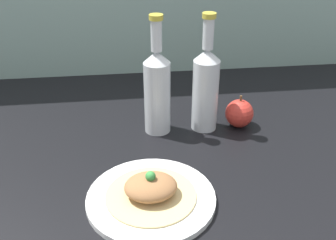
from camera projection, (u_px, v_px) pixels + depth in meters
ground_plane at (171, 162)px, 95.20cm from camera, size 180.00×110.00×4.00cm
plate at (151, 198)px, 79.40cm from camera, size 26.20×26.20×1.52cm
plated_food at (151, 189)px, 78.26cm from camera, size 18.40×18.40×6.02cm
cider_bottle_left at (157, 89)px, 98.58cm from camera, size 6.73×6.73×30.61cm
cider_bottle_right at (206, 86)px, 99.88cm from camera, size 6.73×6.73×30.61cm
apple at (239, 113)px, 104.56cm from camera, size 7.52×7.52×8.95cm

